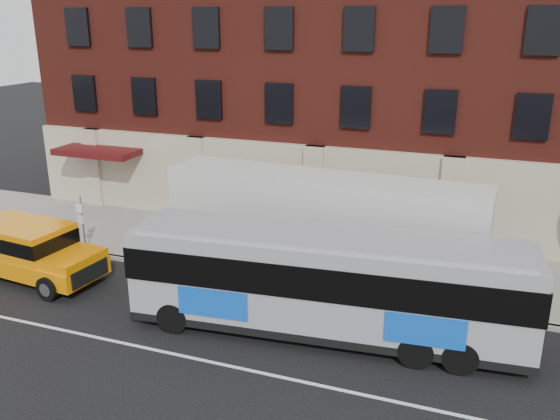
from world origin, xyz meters
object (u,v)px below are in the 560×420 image
(city_bus, at_px, (326,280))
(shipping_container, at_px, (323,228))
(sign_pole, at_px, (82,221))
(yellow_suv, at_px, (29,248))

(city_bus, distance_m, shipping_container, 4.40)
(sign_pole, xyz_separation_m, city_bus, (11.51, -2.92, 0.42))
(sign_pole, xyz_separation_m, yellow_suv, (-0.28, -2.78, -0.20))
(yellow_suv, relative_size, shipping_container, 0.48)
(city_bus, relative_size, shipping_container, 1.03)
(yellow_suv, xyz_separation_m, shipping_container, (10.45, 4.05, 0.74))
(yellow_suv, bearing_deg, city_bus, -0.69)
(sign_pole, distance_m, shipping_container, 10.26)
(sign_pole, bearing_deg, shipping_container, 7.12)
(city_bus, bearing_deg, yellow_suv, 179.31)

